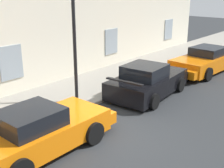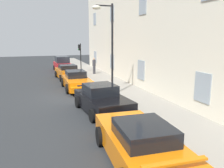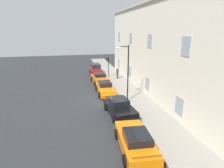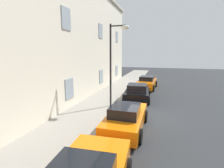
% 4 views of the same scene
% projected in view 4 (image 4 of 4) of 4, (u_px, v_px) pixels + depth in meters
% --- Properties ---
extents(ground_plane, '(80.00, 80.00, 0.00)m').
position_uv_depth(ground_plane, '(146.00, 117.00, 11.00)').
color(ground_plane, '#2B2D30').
extents(sidewalk, '(60.00, 3.52, 0.14)m').
position_uv_depth(sidewalk, '(92.00, 111.00, 12.08)').
color(sidewalk, gray).
rests_on(sidewalk, ground).
extents(building_facade, '(33.80, 4.29, 10.90)m').
position_uv_depth(building_facade, '(44.00, 35.00, 12.13)').
color(building_facade, beige).
rests_on(building_facade, ground).
extents(sportscar_yellow_flank, '(4.73, 2.09, 1.45)m').
position_uv_depth(sportscar_yellow_flank, '(127.00, 117.00, 9.35)').
color(sportscar_yellow_flank, orange).
rests_on(sportscar_yellow_flank, ground).
extents(sportscar_white_middle, '(4.77, 2.53, 1.49)m').
position_uv_depth(sportscar_white_middle, '(137.00, 93.00, 15.24)').
color(sportscar_white_middle, black).
rests_on(sportscar_white_middle, ground).
extents(sportscar_tail_end, '(5.17, 2.46, 1.43)m').
position_uv_depth(sportscar_tail_end, '(146.00, 83.00, 19.86)').
color(sportscar_tail_end, orange).
rests_on(sportscar_tail_end, ground).
extents(street_lamp, '(0.44, 1.42, 6.08)m').
position_uv_depth(street_lamp, '(116.00, 51.00, 12.04)').
color(street_lamp, black).
rests_on(street_lamp, sidewalk).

